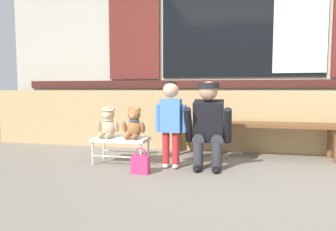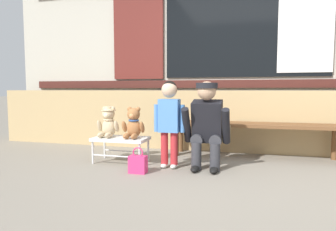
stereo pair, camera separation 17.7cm
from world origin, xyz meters
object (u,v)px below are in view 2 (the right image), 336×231
at_px(child_standing, 169,114).
at_px(adult_crouching, 208,125).
at_px(handbag_on_ground, 138,164).
at_px(wooden_bench_long, 253,128).
at_px(teddy_bear_with_hat, 108,122).
at_px(small_display_bench, 121,140).
at_px(teddy_bear_plain, 133,124).

xyz_separation_m(child_standing, adult_crouching, (0.41, 0.08, -0.11)).
relative_size(adult_crouching, handbag_on_ground, 3.49).
xyz_separation_m(wooden_bench_long, teddy_bear_with_hat, (-1.67, -0.67, 0.10)).
relative_size(wooden_bench_long, small_display_bench, 3.28).
distance_m(child_standing, handbag_on_ground, 0.63).
height_order(wooden_bench_long, handbag_on_ground, wooden_bench_long).
height_order(small_display_bench, handbag_on_ground, small_display_bench).
relative_size(small_display_bench, child_standing, 0.67).
xyz_separation_m(small_display_bench, adult_crouching, (1.03, -0.02, 0.21)).
bearing_deg(adult_crouching, wooden_bench_long, 55.13).
height_order(small_display_bench, adult_crouching, adult_crouching).
distance_m(wooden_bench_long, child_standing, 1.20).
bearing_deg(handbag_on_ground, adult_crouching, 28.68).
xyz_separation_m(teddy_bear_plain, child_standing, (0.46, -0.10, 0.13)).
bearing_deg(teddy_bear_plain, teddy_bear_with_hat, 179.87).
bearing_deg(adult_crouching, teddy_bear_plain, 178.76).
bearing_deg(teddy_bear_with_hat, adult_crouching, -0.94).
height_order(wooden_bench_long, child_standing, child_standing).
bearing_deg(teddy_bear_with_hat, child_standing, -7.08).
xyz_separation_m(wooden_bench_long, adult_crouching, (-0.48, -0.69, 0.11)).
bearing_deg(teddy_bear_plain, wooden_bench_long, 26.44).
bearing_deg(small_display_bench, handbag_on_ground, -46.94).
height_order(teddy_bear_with_hat, adult_crouching, adult_crouching).
xyz_separation_m(teddy_bear_with_hat, handbag_on_ground, (0.52, -0.39, -0.38)).
bearing_deg(teddy_bear_plain, handbag_on_ground, -62.67).
height_order(wooden_bench_long, teddy_bear_with_hat, teddy_bear_with_hat).
distance_m(small_display_bench, child_standing, 0.71).
relative_size(teddy_bear_with_hat, teddy_bear_plain, 1.00).
xyz_separation_m(teddy_bear_plain, handbag_on_ground, (0.20, -0.39, -0.37)).
relative_size(small_display_bench, teddy_bear_with_hat, 1.76).
height_order(teddy_bear_with_hat, child_standing, child_standing).
distance_m(small_display_bench, handbag_on_ground, 0.55).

